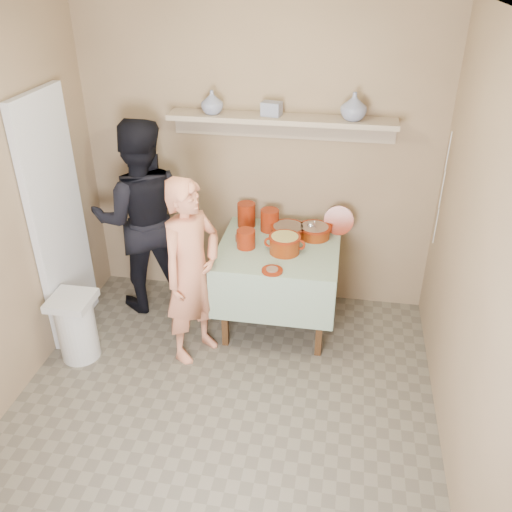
% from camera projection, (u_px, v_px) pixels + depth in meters
% --- Properties ---
extents(ground, '(3.50, 3.50, 0.00)m').
position_uv_depth(ground, '(216.00, 428.00, 3.71)').
color(ground, '#665E50').
rests_on(ground, ground).
extents(tile_panel, '(0.06, 0.70, 2.00)m').
position_uv_depth(tile_panel, '(58.00, 221.00, 4.24)').
color(tile_panel, silver).
rests_on(tile_panel, ground).
extents(plate_stack_a, '(0.16, 0.16, 0.21)m').
position_uv_depth(plate_stack_a, '(246.00, 215.00, 4.66)').
color(plate_stack_a, maroon).
rests_on(plate_stack_a, serving_table).
extents(plate_stack_b, '(0.16, 0.16, 0.19)m').
position_uv_depth(plate_stack_b, '(270.00, 220.00, 4.58)').
color(plate_stack_b, maroon).
rests_on(plate_stack_b, serving_table).
extents(bowl_stack, '(0.15, 0.15, 0.15)m').
position_uv_depth(bowl_stack, '(246.00, 239.00, 4.33)').
color(bowl_stack, maroon).
rests_on(bowl_stack, serving_table).
extents(empty_bowl, '(0.16, 0.16, 0.05)m').
position_uv_depth(empty_bowl, '(245.00, 238.00, 4.45)').
color(empty_bowl, maroon).
rests_on(empty_bowl, serving_table).
extents(propped_lid, '(0.25, 0.09, 0.25)m').
position_uv_depth(propped_lid, '(339.00, 221.00, 4.52)').
color(propped_lid, maroon).
rests_on(propped_lid, serving_table).
extents(vase_right, '(0.23, 0.23, 0.21)m').
position_uv_depth(vase_right, '(354.00, 106.00, 4.07)').
color(vase_right, navy).
rests_on(vase_right, wall_shelf).
extents(vase_left, '(0.21, 0.21, 0.18)m').
position_uv_depth(vase_left, '(212.00, 102.00, 4.23)').
color(vase_left, navy).
rests_on(vase_left, wall_shelf).
extents(ceramic_box, '(0.17, 0.13, 0.11)m').
position_uv_depth(ceramic_box, '(272.00, 109.00, 4.21)').
color(ceramic_box, navy).
rests_on(ceramic_box, wall_shelf).
extents(person_cook, '(0.58, 0.65, 1.50)m').
position_uv_depth(person_cook, '(192.00, 272.00, 4.06)').
color(person_cook, '#D87F5D').
rests_on(person_cook, ground).
extents(person_helper, '(1.00, 0.89, 1.72)m').
position_uv_depth(person_helper, '(142.00, 218.00, 4.62)').
color(person_helper, black).
rests_on(person_helper, ground).
extents(room_shell, '(3.04, 3.54, 2.62)m').
position_uv_depth(room_shell, '(205.00, 215.00, 2.91)').
color(room_shell, '#957A5B').
rests_on(room_shell, ground).
extents(serving_table, '(0.97, 0.97, 0.76)m').
position_uv_depth(serving_table, '(279.00, 258.00, 4.45)').
color(serving_table, '#4C2D16').
rests_on(serving_table, ground).
extents(cazuela_meat_a, '(0.30, 0.30, 0.10)m').
position_uv_depth(cazuela_meat_a, '(288.00, 230.00, 4.50)').
color(cazuela_meat_a, '#622009').
rests_on(cazuela_meat_a, serving_table).
extents(cazuela_meat_b, '(0.28, 0.28, 0.10)m').
position_uv_depth(cazuela_meat_b, '(314.00, 231.00, 4.49)').
color(cazuela_meat_b, '#622009').
rests_on(cazuela_meat_b, serving_table).
extents(ladle, '(0.08, 0.26, 0.19)m').
position_uv_depth(ladle, '(311.00, 226.00, 4.46)').
color(ladle, silver).
rests_on(ladle, cazuela_meat_b).
extents(cazuela_rice, '(0.33, 0.25, 0.14)m').
position_uv_depth(cazuela_rice, '(285.00, 243.00, 4.25)').
color(cazuela_rice, '#622009').
rests_on(cazuela_rice, serving_table).
extents(front_plate, '(0.16, 0.16, 0.03)m').
position_uv_depth(front_plate, '(272.00, 270.00, 4.03)').
color(front_plate, maroon).
rests_on(front_plate, serving_table).
extents(wall_shelf, '(1.80, 0.25, 0.21)m').
position_uv_depth(wall_shelf, '(282.00, 121.00, 4.27)').
color(wall_shelf, tan).
rests_on(wall_shelf, room_shell).
extents(trash_bin, '(0.32, 0.32, 0.56)m').
position_uv_depth(trash_bin, '(77.00, 327.00, 4.23)').
color(trash_bin, silver).
rests_on(trash_bin, ground).
extents(electrical_cord, '(0.01, 0.05, 0.90)m').
position_uv_depth(electrical_cord, '(442.00, 190.00, 4.14)').
color(electrical_cord, silver).
rests_on(electrical_cord, wall_shelf).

